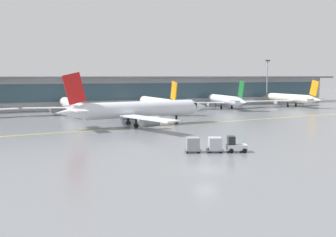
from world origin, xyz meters
TOP-DOWN VIEW (x-y plane):
  - ground_plane at (0.00, 0.00)m, footprint 400.00×400.00m
  - taxiway_centreline_stripe at (4.01, 33.28)m, footprint 109.61×9.97m
  - terminal_concourse at (0.00, 79.89)m, footprint 184.14×11.00m
  - gate_airplane_2 at (-5.88, 63.00)m, footprint 24.02×25.90m
  - gate_airplane_3 at (16.30, 59.37)m, footprint 24.04×25.89m
  - gate_airplane_4 at (39.36, 62.99)m, footprint 24.00×25.90m
  - gate_airplane_5 at (63.09, 62.61)m, footprint 24.04×25.89m
  - taxiing_regional_jet at (3.60, 35.24)m, footprint 31.77×29.43m
  - baggage_tug at (7.58, 6.35)m, footprint 2.92×2.31m
  - cargo_dolly_lead at (5.11, 7.25)m, footprint 2.52×2.22m
  - cargo_dolly_trailing at (2.44, 8.23)m, footprint 2.52×2.22m
  - apron_light_mast_1 at (60.98, 71.71)m, footprint 1.80×0.36m

SIDE VIEW (x-z plane):
  - ground_plane at x=0.00m, z-range 0.00..0.00m
  - taxiway_centreline_stripe at x=4.01m, z-range 0.00..0.01m
  - baggage_tug at x=7.58m, z-range -0.16..1.94m
  - cargo_dolly_lead at x=5.11m, z-range 0.08..2.02m
  - cargo_dolly_trailing at x=2.44m, z-range 0.08..2.02m
  - gate_airplane_2 at x=-5.88m, z-range -1.72..6.86m
  - gate_airplane_3 at x=16.30m, z-range -1.72..6.86m
  - gate_airplane_4 at x=39.36m, z-range -1.72..6.86m
  - gate_airplane_5 at x=63.09m, z-range -1.72..6.86m
  - taxiing_regional_jet at x=3.60m, z-range -2.10..8.41m
  - terminal_concourse at x=0.00m, z-range 0.12..9.72m
  - apron_light_mast_1 at x=60.98m, z-range 0.69..15.89m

